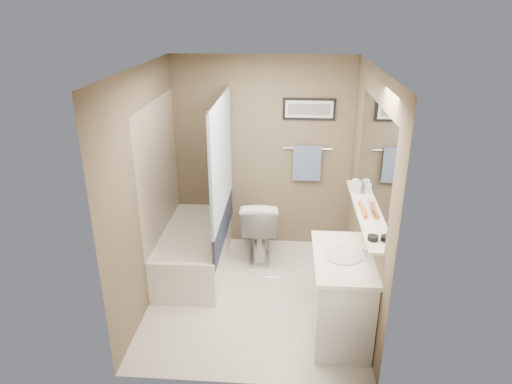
# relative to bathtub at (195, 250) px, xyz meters

# --- Properties ---
(ground) EXTENTS (2.50, 2.50, 0.00)m
(ground) POSITION_rel_bathtub_xyz_m (0.75, -0.49, -0.25)
(ground) COLOR silver
(ground) RESTS_ON ground
(ceiling) EXTENTS (2.20, 2.50, 0.04)m
(ceiling) POSITION_rel_bathtub_xyz_m (0.75, -0.49, 2.13)
(ceiling) COLOR white
(ceiling) RESTS_ON wall_back
(wall_back) EXTENTS (2.20, 0.04, 2.40)m
(wall_back) POSITION_rel_bathtub_xyz_m (0.75, 0.74, 0.95)
(wall_back) COLOR brown
(wall_back) RESTS_ON ground
(wall_front) EXTENTS (2.20, 0.04, 2.40)m
(wall_front) POSITION_rel_bathtub_xyz_m (0.75, -1.72, 0.95)
(wall_front) COLOR brown
(wall_front) RESTS_ON ground
(wall_left) EXTENTS (0.04, 2.50, 2.40)m
(wall_left) POSITION_rel_bathtub_xyz_m (-0.33, -0.49, 0.95)
(wall_left) COLOR brown
(wall_left) RESTS_ON ground
(wall_right) EXTENTS (0.04, 2.50, 2.40)m
(wall_right) POSITION_rel_bathtub_xyz_m (1.83, -0.49, 0.95)
(wall_right) COLOR brown
(wall_right) RESTS_ON ground
(tile_surround) EXTENTS (0.02, 1.55, 2.00)m
(tile_surround) POSITION_rel_bathtub_xyz_m (-0.34, 0.01, 0.75)
(tile_surround) COLOR #C0A891
(tile_surround) RESTS_ON wall_left
(curtain_rod) EXTENTS (0.02, 1.55, 0.02)m
(curtain_rod) POSITION_rel_bathtub_xyz_m (0.35, 0.01, 1.80)
(curtain_rod) COLOR silver
(curtain_rod) RESTS_ON wall_left
(curtain_upper) EXTENTS (0.03, 1.45, 1.28)m
(curtain_upper) POSITION_rel_bathtub_xyz_m (0.35, 0.01, 1.15)
(curtain_upper) COLOR white
(curtain_upper) RESTS_ON curtain_rod
(curtain_lower) EXTENTS (0.03, 1.45, 0.36)m
(curtain_lower) POSITION_rel_bathtub_xyz_m (0.35, 0.01, 0.33)
(curtain_lower) COLOR #222A41
(curtain_lower) RESTS_ON curtain_rod
(mirror) EXTENTS (0.02, 1.60, 1.00)m
(mirror) POSITION_rel_bathtub_xyz_m (1.84, -0.64, 1.37)
(mirror) COLOR silver
(mirror) RESTS_ON wall_right
(shelf) EXTENTS (0.12, 1.60, 0.03)m
(shelf) POSITION_rel_bathtub_xyz_m (1.79, -0.64, 0.85)
(shelf) COLOR silver
(shelf) RESTS_ON wall_right
(towel_bar) EXTENTS (0.60, 0.02, 0.02)m
(towel_bar) POSITION_rel_bathtub_xyz_m (1.30, 0.72, 1.05)
(towel_bar) COLOR silver
(towel_bar) RESTS_ON wall_back
(towel) EXTENTS (0.34, 0.05, 0.44)m
(towel) POSITION_rel_bathtub_xyz_m (1.30, 0.70, 0.87)
(towel) COLOR #859FC1
(towel) RESTS_ON towel_bar
(art_frame) EXTENTS (0.62, 0.02, 0.26)m
(art_frame) POSITION_rel_bathtub_xyz_m (1.30, 0.74, 1.53)
(art_frame) COLOR black
(art_frame) RESTS_ON wall_back
(art_mat) EXTENTS (0.56, 0.00, 0.20)m
(art_mat) POSITION_rel_bathtub_xyz_m (1.30, 0.72, 1.53)
(art_mat) COLOR white
(art_mat) RESTS_ON art_frame
(art_image) EXTENTS (0.50, 0.00, 0.13)m
(art_image) POSITION_rel_bathtub_xyz_m (1.30, 0.72, 1.53)
(art_image) COLOR #595959
(art_image) RESTS_ON art_mat
(door) EXTENTS (0.80, 0.02, 2.00)m
(door) POSITION_rel_bathtub_xyz_m (1.30, -1.74, 0.75)
(door) COLOR silver
(door) RESTS_ON wall_front
(door_handle) EXTENTS (0.10, 0.02, 0.02)m
(door_handle) POSITION_rel_bathtub_xyz_m (0.97, -1.68, 0.75)
(door_handle) COLOR silver
(door_handle) RESTS_ON door
(bathtub) EXTENTS (0.72, 1.51, 0.50)m
(bathtub) POSITION_rel_bathtub_xyz_m (0.00, 0.00, 0.00)
(bathtub) COLOR white
(bathtub) RESTS_ON ground
(tub_rim) EXTENTS (0.56, 1.36, 0.02)m
(tub_rim) POSITION_rel_bathtub_xyz_m (-0.00, -0.00, 0.25)
(tub_rim) COLOR silver
(tub_rim) RESTS_ON bathtub
(toilet) EXTENTS (0.48, 0.79, 0.79)m
(toilet) POSITION_rel_bathtub_xyz_m (0.74, 0.37, 0.14)
(toilet) COLOR white
(toilet) RESTS_ON ground
(vanity) EXTENTS (0.52, 0.91, 0.80)m
(vanity) POSITION_rel_bathtub_xyz_m (1.60, -1.04, 0.15)
(vanity) COLOR silver
(vanity) RESTS_ON ground
(countertop) EXTENTS (0.54, 0.96, 0.04)m
(countertop) POSITION_rel_bathtub_xyz_m (1.59, -1.04, 0.57)
(countertop) COLOR white
(countertop) RESTS_ON vanity
(sink_basin) EXTENTS (0.34, 0.34, 0.01)m
(sink_basin) POSITION_rel_bathtub_xyz_m (1.58, -1.04, 0.60)
(sink_basin) COLOR silver
(sink_basin) RESTS_ON countertop
(faucet_spout) EXTENTS (0.02, 0.02, 0.10)m
(faucet_spout) POSITION_rel_bathtub_xyz_m (1.78, -1.04, 0.64)
(faucet_spout) COLOR silver
(faucet_spout) RESTS_ON countertop
(faucet_knob) EXTENTS (0.05, 0.05, 0.05)m
(faucet_knob) POSITION_rel_bathtub_xyz_m (1.78, -0.94, 0.62)
(faucet_knob) COLOR white
(faucet_knob) RESTS_ON countertop
(candle_bowl_near) EXTENTS (0.09, 0.09, 0.04)m
(candle_bowl_near) POSITION_rel_bathtub_xyz_m (1.79, -1.23, 0.89)
(candle_bowl_near) COLOR black
(candle_bowl_near) RESTS_ON shelf
(hair_brush_front) EXTENTS (0.04, 0.22, 0.04)m
(hair_brush_front) POSITION_rel_bathtub_xyz_m (1.79, -0.72, 0.89)
(hair_brush_front) COLOR #CD591D
(hair_brush_front) RESTS_ON shelf
(hair_brush_back) EXTENTS (0.06, 0.22, 0.04)m
(hair_brush_back) POSITION_rel_bathtub_xyz_m (1.79, -0.62, 0.89)
(hair_brush_back) COLOR #E55120
(hair_brush_back) RESTS_ON shelf
(pink_comb) EXTENTS (0.05, 0.16, 0.01)m
(pink_comb) POSITION_rel_bathtub_xyz_m (1.79, -0.46, 0.87)
(pink_comb) COLOR pink
(pink_comb) RESTS_ON shelf
(glass_jar) EXTENTS (0.08, 0.08, 0.10)m
(glass_jar) POSITION_rel_bathtub_xyz_m (1.79, -0.09, 0.92)
(glass_jar) COLOR white
(glass_jar) RESTS_ON shelf
(soap_bottle) EXTENTS (0.07, 0.07, 0.15)m
(soap_bottle) POSITION_rel_bathtub_xyz_m (1.79, -0.20, 0.94)
(soap_bottle) COLOR #999999
(soap_bottle) RESTS_ON shelf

